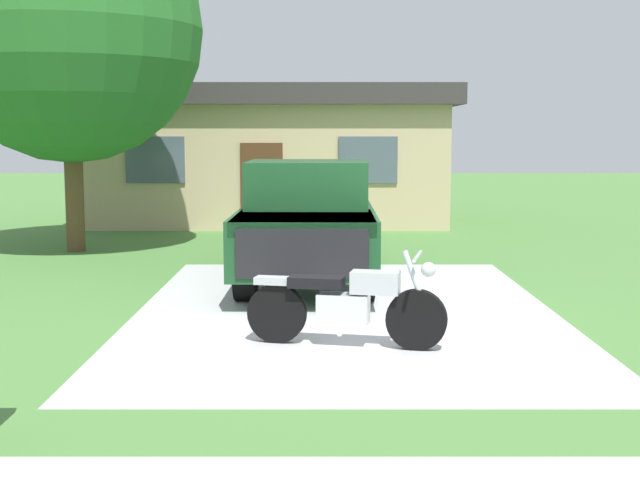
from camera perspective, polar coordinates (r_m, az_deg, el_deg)
The scene contains 6 objects.
ground_plane at distance 11.27m, azimuth 1.56°, elevation -4.76°, with size 80.00×80.00×0.00m, color #4C7E3B.
driveway_pad at distance 11.27m, azimuth 1.56°, elevation -4.75°, with size 5.45×8.06×0.01m, color #BBBBBB.
motorcycle at distance 9.36m, azimuth 1.66°, elevation -4.26°, with size 2.19×0.82×1.09m.
pickup_truck at distance 13.68m, azimuth -0.96°, elevation 1.37°, with size 2.07×5.65×1.90m.
shade_tree at distance 17.62m, azimuth -16.53°, elevation 13.31°, with size 5.16×5.16×6.90m.
neighbor_house at distance 22.92m, azimuth -3.64°, elevation 5.76°, with size 9.60×5.60×3.50m.
Camera 1 is at (-0.34, -11.02, 2.31)m, focal length 48.12 mm.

